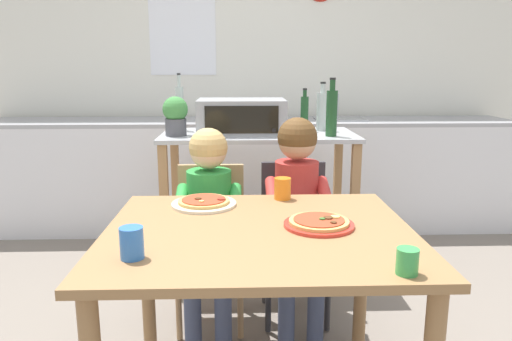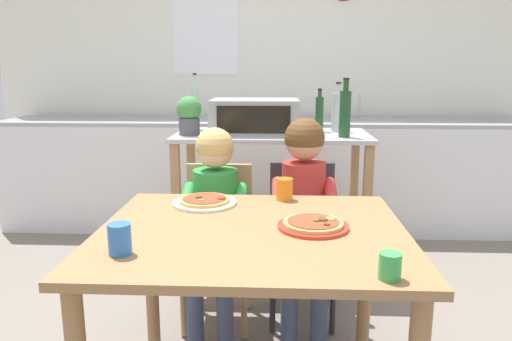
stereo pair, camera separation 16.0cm
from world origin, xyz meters
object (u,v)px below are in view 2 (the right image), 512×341
at_px(toaster_oven, 255,116).
at_px(bottle_dark_olive_oil, 345,112).
at_px(kitchen_island_cart, 272,180).
at_px(drinking_cup_blue, 120,239).
at_px(child_in_red_shirt, 304,197).
at_px(dining_chair_left, 218,232).
at_px(drinking_cup_orange, 284,189).
at_px(potted_herb_plant, 189,114).
at_px(dining_table, 252,257).
at_px(dining_chair_right, 302,229).
at_px(pizza_plate_red_rimmed, 313,225).
at_px(child_in_green_shirt, 214,206).
at_px(pizza_plate_cream, 205,201).
at_px(bottle_squat_spirits, 195,107).
at_px(bottle_tall_green_wine, 319,113).
at_px(bottle_slim_sauce, 338,111).
at_px(drinking_cup_green, 390,266).

bearing_deg(toaster_oven, bottle_dark_olive_oil, -14.15).
bearing_deg(kitchen_island_cart, toaster_oven, -173.51).
bearing_deg(drinking_cup_blue, child_in_red_shirt, 56.06).
distance_m(child_in_red_shirt, drinking_cup_blue, 1.11).
distance_m(dining_chair_left, child_in_red_shirt, 0.49).
xyz_separation_m(bottle_dark_olive_oil, drinking_cup_orange, (-0.35, -0.77, -0.27)).
relative_size(potted_herb_plant, dining_table, 0.21).
bearing_deg(dining_chair_right, drinking_cup_blue, -120.83).
distance_m(dining_chair_left, dining_chair_right, 0.44).
distance_m(dining_chair_right, pizza_plate_red_rimmed, 0.81).
bearing_deg(dining_table, drinking_cup_orange, 73.09).
height_order(child_in_green_shirt, drinking_cup_blue, child_in_green_shirt).
bearing_deg(pizza_plate_cream, bottle_squat_spirits, 101.26).
distance_m(dining_chair_right, pizza_plate_cream, 0.70).
bearing_deg(bottle_tall_green_wine, drinking_cup_blue, -114.07).
relative_size(toaster_oven, dining_table, 0.48).
xyz_separation_m(toaster_oven, drinking_cup_blue, (-0.34, -1.55, -0.22)).
height_order(bottle_slim_sauce, drinking_cup_orange, bottle_slim_sauce).
distance_m(dining_chair_left, drinking_cup_orange, 0.57).
height_order(bottle_squat_spirits, drinking_cup_orange, bottle_squat_spirits).
relative_size(bottle_squat_spirits, child_in_green_shirt, 0.36).
relative_size(bottle_dark_olive_oil, drinking_cup_green, 4.54).
bearing_deg(dining_chair_right, drinking_cup_orange, -104.72).
bearing_deg(kitchen_island_cart, child_in_red_shirt, -75.40).
bearing_deg(bottle_dark_olive_oil, dining_table, -112.15).
distance_m(bottle_dark_olive_oil, bottle_squat_spirits, 0.97).
relative_size(dining_table, child_in_red_shirt, 1.05).
height_order(dining_table, dining_chair_left, dining_chair_left).
relative_size(bottle_squat_spirits, pizza_plate_red_rimmed, 1.41).
bearing_deg(bottle_slim_sauce, potted_herb_plant, -167.78).
bearing_deg(dining_chair_right, potted_herb_plant, 146.39).
relative_size(child_in_green_shirt, drinking_cup_orange, 10.65).
height_order(toaster_oven, drinking_cup_orange, toaster_oven).
xyz_separation_m(dining_chair_right, child_in_green_shirt, (-0.44, -0.18, 0.18)).
height_order(dining_chair_left, child_in_green_shirt, child_in_green_shirt).
bearing_deg(bottle_tall_green_wine, dining_chair_left, -129.53).
bearing_deg(potted_herb_plant, pizza_plate_cream, -76.01).
bearing_deg(kitchen_island_cart, child_in_green_shirt, -110.75).
relative_size(bottle_dark_olive_oil, pizza_plate_cream, 1.26).
height_order(bottle_dark_olive_oil, dining_chair_left, bottle_dark_olive_oil).
distance_m(drinking_cup_blue, drinking_cup_green, 0.81).
bearing_deg(child_in_red_shirt, pizza_plate_red_rimmed, -89.95).
bearing_deg(toaster_oven, bottle_tall_green_wine, 15.06).
height_order(dining_chair_left, drinking_cup_green, drinking_cup_green).
xyz_separation_m(bottle_dark_olive_oil, drinking_cup_blue, (-0.87, -1.42, -0.26)).
bearing_deg(bottle_dark_olive_oil, drinking_cup_orange, -114.70).
xyz_separation_m(bottle_tall_green_wine, drinking_cup_orange, (-0.23, -1.01, -0.24)).
bearing_deg(bottle_slim_sauce, bottle_squat_spirits, 176.87).
bearing_deg(child_in_red_shirt, potted_herb_plant, 139.97).
bearing_deg(child_in_red_shirt, child_in_green_shirt, -172.21).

